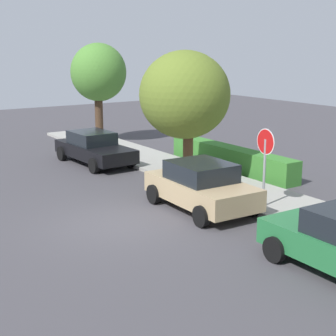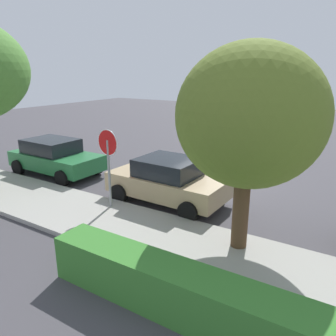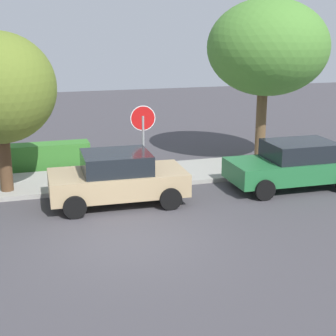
{
  "view_description": "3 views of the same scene",
  "coord_description": "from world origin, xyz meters",
  "px_view_note": "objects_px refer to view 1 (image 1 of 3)",
  "views": [
    {
      "loc": [
        12.75,
        -6.77,
        5.06
      ],
      "look_at": [
        0.17,
        1.61,
        1.49
      ],
      "focal_mm": 55.0,
      "sensor_mm": 36.0,
      "label": 1
    },
    {
      "loc": [
        -5.17,
        11.59,
        4.31
      ],
      "look_at": [
        1.07,
        1.54,
        0.76
      ],
      "focal_mm": 35.0,
      "sensor_mm": 36.0,
      "label": 2
    },
    {
      "loc": [
        -2.43,
        -11.45,
        5.07
      ],
      "look_at": [
        1.54,
        1.79,
        1.24
      ],
      "focal_mm": 55.0,
      "sensor_mm": 36.0,
      "label": 3
    }
  ],
  "objects_px": {
    "street_tree_far": "(99,73)",
    "street_tree_mid_block": "(185,95)",
    "stop_sign": "(265,155)",
    "parked_car_tan": "(201,186)",
    "parked_car_black": "(94,148)"
  },
  "relations": [
    {
      "from": "parked_car_black",
      "to": "street_tree_mid_block",
      "type": "bearing_deg",
      "value": 17.75
    },
    {
      "from": "stop_sign",
      "to": "parked_car_tan",
      "type": "height_order",
      "value": "stop_sign"
    },
    {
      "from": "street_tree_mid_block",
      "to": "parked_car_black",
      "type": "bearing_deg",
      "value": -162.25
    },
    {
      "from": "stop_sign",
      "to": "street_tree_far",
      "type": "height_order",
      "value": "street_tree_far"
    },
    {
      "from": "stop_sign",
      "to": "parked_car_black",
      "type": "relative_size",
      "value": 0.57
    },
    {
      "from": "parked_car_black",
      "to": "street_tree_far",
      "type": "distance_m",
      "value": 5.94
    },
    {
      "from": "parked_car_tan",
      "to": "stop_sign",
      "type": "bearing_deg",
      "value": 52.85
    },
    {
      "from": "street_tree_far",
      "to": "street_tree_mid_block",
      "type": "bearing_deg",
      "value": -6.2
    },
    {
      "from": "parked_car_tan",
      "to": "parked_car_black",
      "type": "distance_m",
      "value": 7.88
    },
    {
      "from": "parked_car_tan",
      "to": "street_tree_mid_block",
      "type": "relative_size",
      "value": 0.81
    },
    {
      "from": "street_tree_mid_block",
      "to": "street_tree_far",
      "type": "distance_m",
      "value": 9.27
    },
    {
      "from": "parked_car_tan",
      "to": "street_tree_mid_block",
      "type": "xyz_separation_m",
      "value": [
        -3.15,
        1.58,
        2.53
      ]
    },
    {
      "from": "stop_sign",
      "to": "parked_car_tan",
      "type": "distance_m",
      "value": 2.21
    },
    {
      "from": "parked_car_tan",
      "to": "parked_car_black",
      "type": "xyz_separation_m",
      "value": [
        -7.88,
        0.07,
        -0.06
      ]
    },
    {
      "from": "street_tree_mid_block",
      "to": "stop_sign",
      "type": "bearing_deg",
      "value": -0.33
    }
  ]
}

